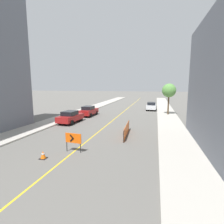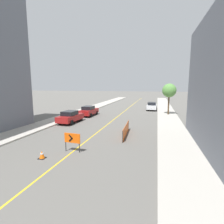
# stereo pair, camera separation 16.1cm
# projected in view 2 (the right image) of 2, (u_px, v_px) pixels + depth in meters

# --- Properties ---
(lane_stripe) EXTENTS (0.12, 73.87, 0.01)m
(lane_stripe) POSITION_uv_depth(u_px,v_px,m) (124.00, 111.00, 33.21)
(lane_stripe) COLOR gold
(lane_stripe) RESTS_ON ground_plane
(sidewalk_left) EXTENTS (3.09, 73.87, 0.14)m
(sidewalk_left) POSITION_uv_depth(u_px,v_px,m) (87.00, 109.00, 35.09)
(sidewalk_left) COLOR #ADA89E
(sidewalk_left) RESTS_ON ground_plane
(sidewalk_right) EXTENTS (3.09, 73.87, 0.14)m
(sidewalk_right) POSITION_uv_depth(u_px,v_px,m) (166.00, 112.00, 31.32)
(sidewalk_right) COLOR #ADA89E
(sidewalk_right) RESTS_ON ground_plane
(traffic_cone_third) EXTENTS (0.45, 0.45, 0.53)m
(traffic_cone_third) POSITION_uv_depth(u_px,v_px,m) (42.00, 155.00, 11.72)
(traffic_cone_third) COLOR black
(traffic_cone_third) RESTS_ON ground_plane
(arrow_barricade_primary) EXTENTS (1.29, 0.17, 1.41)m
(arrow_barricade_primary) POSITION_uv_depth(u_px,v_px,m) (72.00, 139.00, 12.78)
(arrow_barricade_primary) COLOR #EF560C
(arrow_barricade_primary) RESTS_ON ground_plane
(safety_mesh_fence) EXTENTS (0.29, 4.77, 1.06)m
(safety_mesh_fence) POSITION_uv_depth(u_px,v_px,m) (126.00, 130.00, 17.14)
(safety_mesh_fence) COLOR #EF560C
(safety_mesh_fence) RESTS_ON ground_plane
(parked_car_curb_near) EXTENTS (2.02, 4.39, 1.59)m
(parked_car_curb_near) POSITION_uv_depth(u_px,v_px,m) (70.00, 117.00, 22.83)
(parked_car_curb_near) COLOR maroon
(parked_car_curb_near) RESTS_ON ground_plane
(parked_car_curb_mid) EXTENTS (1.95, 4.35, 1.59)m
(parked_car_curb_mid) POSITION_uv_depth(u_px,v_px,m) (89.00, 111.00, 28.16)
(parked_car_curb_mid) COLOR maroon
(parked_car_curb_mid) RESTS_ON ground_plane
(parked_car_curb_far) EXTENTS (1.93, 4.31, 1.59)m
(parked_car_curb_far) POSITION_uv_depth(u_px,v_px,m) (152.00, 106.00, 34.67)
(parked_car_curb_far) COLOR silver
(parked_car_curb_far) RESTS_ON ground_plane
(street_tree_right_near) EXTENTS (2.23, 2.23, 5.04)m
(street_tree_right_near) POSITION_uv_depth(u_px,v_px,m) (169.00, 91.00, 28.26)
(street_tree_right_near) COLOR #4C3823
(street_tree_right_near) RESTS_ON sidewalk_right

